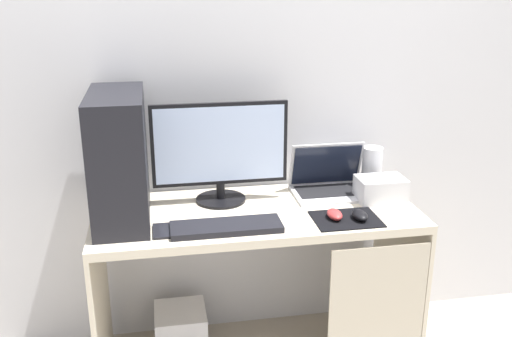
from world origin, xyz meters
TOP-DOWN VIEW (x-y plane):
  - wall_back at (0.00, 0.32)m, footprint 4.00×0.05m
  - desk at (0.02, -0.01)m, footprint 1.32×0.56m
  - pc_tower at (-0.53, 0.02)m, footprint 0.21×0.47m
  - monitor at (-0.13, 0.12)m, footprint 0.56×0.21m
  - laptop at (0.35, 0.14)m, footprint 0.33×0.24m
  - speaker at (0.56, 0.17)m, footprint 0.09×0.09m
  - projector at (0.54, 0.01)m, footprint 0.20×0.14m
  - keyboard at (-0.14, -0.17)m, footprint 0.42×0.14m
  - mousepad at (0.33, -0.16)m, footprint 0.26×0.20m
  - mouse_left at (0.29, -0.15)m, footprint 0.06×0.10m
  - mouse_right at (0.38, -0.17)m, footprint 0.06×0.10m
  - cell_phone at (-0.38, -0.15)m, footprint 0.07×0.13m
  - subwoofer at (-0.33, 0.10)m, footprint 0.23×0.23m

SIDE VIEW (x-z plane):
  - subwoofer at x=-0.33m, z-range 0.00..0.23m
  - desk at x=0.02m, z-range 0.21..0.93m
  - mousepad at x=0.33m, z-range 0.72..0.73m
  - cell_phone at x=-0.38m, z-range 0.72..0.73m
  - keyboard at x=-0.14m, z-range 0.72..0.75m
  - mouse_left at x=0.29m, z-range 0.73..0.76m
  - mouse_right at x=0.38m, z-range 0.73..0.76m
  - laptop at x=0.35m, z-range 0.66..0.88m
  - projector at x=0.54m, z-range 0.72..0.83m
  - speaker at x=0.56m, z-range 0.72..0.91m
  - monitor at x=-0.13m, z-range 0.73..1.16m
  - pc_tower at x=-0.53m, z-range 0.72..1.22m
  - wall_back at x=0.00m, z-range 0.00..2.60m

